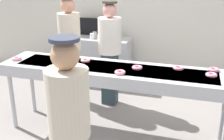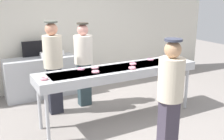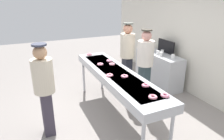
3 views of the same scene
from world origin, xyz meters
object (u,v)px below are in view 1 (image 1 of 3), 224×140
object	(u,v)px
strawberry_donut_3	(85,60)
strawberry_donut_8	(178,68)
paper_cup_3	(92,36)
strawberry_donut_7	(137,68)
paper_cup_1	(117,36)
strawberry_donut_4	(17,59)
strawberry_donut_5	(70,58)
menu_display	(95,27)
worker_baker	(110,47)
worker_assistant	(70,44)
strawberry_donut_0	(72,65)
strawberry_donut_2	(120,72)
customer_waiting	(69,122)
paper_cup_0	(100,37)
fryer_conveyor	(114,73)
prep_counter	(92,59)
strawberry_donut_6	(211,75)
paper_cup_2	(95,35)
strawberry_donut_1	(214,70)

from	to	relation	value
strawberry_donut_3	strawberry_donut_8	xyz separation A→B (m)	(1.20, 0.05, 0.00)
paper_cup_3	strawberry_donut_7	bearing A→B (deg)	-53.48
paper_cup_1	paper_cup_3	world-z (taller)	same
strawberry_donut_4	strawberry_donut_5	world-z (taller)	same
strawberry_donut_8	menu_display	bearing A→B (deg)	134.26
worker_baker	worker_assistant	xyz separation A→B (m)	(-0.64, -0.10, 0.03)
strawberry_donut_0	strawberry_donut_2	world-z (taller)	same
customer_waiting	menu_display	size ratio (longest dim) A/B	2.61
strawberry_donut_5	paper_cup_0	world-z (taller)	strawberry_donut_5
customer_waiting	fryer_conveyor	bearing A→B (deg)	79.13
strawberry_donut_0	paper_cup_0	bearing A→B (deg)	97.76
strawberry_donut_4	prep_counter	xyz separation A→B (m)	(0.37, 1.84, -0.54)
customer_waiting	menu_display	distance (m)	3.44
strawberry_donut_7	strawberry_donut_4	bearing A→B (deg)	-176.05
strawberry_donut_4	strawberry_donut_5	bearing A→B (deg)	19.13
strawberry_donut_6	paper_cup_1	distance (m)	2.39
strawberry_donut_8	prep_counter	distance (m)	2.44
paper_cup_0	paper_cup_1	xyz separation A→B (m)	(0.29, 0.14, 0.00)
strawberry_donut_7	strawberry_donut_8	xyz separation A→B (m)	(0.49, 0.13, 0.00)
fryer_conveyor	paper_cup_2	xyz separation A→B (m)	(-0.92, 1.80, 0.05)
strawberry_donut_0	strawberry_donut_1	xyz separation A→B (m)	(1.71, 0.34, 0.00)
fryer_conveyor	strawberry_donut_1	distance (m)	1.22
strawberry_donut_0	strawberry_donut_6	xyz separation A→B (m)	(1.68, 0.15, 0.00)
worker_baker	menu_display	size ratio (longest dim) A/B	2.65
strawberry_donut_3	worker_assistant	bearing A→B (deg)	129.02
strawberry_donut_3	strawberry_donut_6	size ratio (longest dim) A/B	1.00
fryer_conveyor	paper_cup_0	world-z (taller)	paper_cup_0
strawberry_donut_2	paper_cup_1	distance (m)	2.06
prep_counter	paper_cup_1	bearing A→B (deg)	2.33
worker_assistant	prep_counter	size ratio (longest dim) A/B	1.14
worker_baker	paper_cup_3	distance (m)	0.99
strawberry_donut_0	paper_cup_1	world-z (taller)	strawberry_donut_0
fryer_conveyor	worker_assistant	bearing A→B (deg)	141.29
worker_assistant	strawberry_donut_1	bearing A→B (deg)	170.94
worker_assistant	paper_cup_2	bearing A→B (deg)	-87.03
strawberry_donut_1	worker_baker	world-z (taller)	worker_baker
strawberry_donut_0	strawberry_donut_8	xyz separation A→B (m)	(1.30, 0.28, 0.00)
strawberry_donut_4	worker_baker	xyz separation A→B (m)	(1.03, 0.96, -0.01)
prep_counter	paper_cup_1	xyz separation A→B (m)	(0.51, 0.02, 0.49)
strawberry_donut_0	worker_baker	distance (m)	1.01
strawberry_donut_0	strawberry_donut_1	world-z (taller)	same
strawberry_donut_4	fryer_conveyor	bearing A→B (deg)	3.66
strawberry_donut_8	worker_baker	bearing A→B (deg)	147.08
strawberry_donut_8	worker_assistant	bearing A→B (deg)	160.63
worker_assistant	paper_cup_0	bearing A→B (deg)	-97.69
worker_assistant	strawberry_donut_0	bearing A→B (deg)	121.63
strawberry_donut_0	paper_cup_1	distance (m)	1.90
worker_assistant	paper_cup_1	world-z (taller)	worker_assistant
strawberry_donut_6	paper_cup_3	xyz separation A→B (m)	(-2.08, 1.63, -0.05)
paper_cup_1	strawberry_donut_2	bearing A→B (deg)	-73.14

